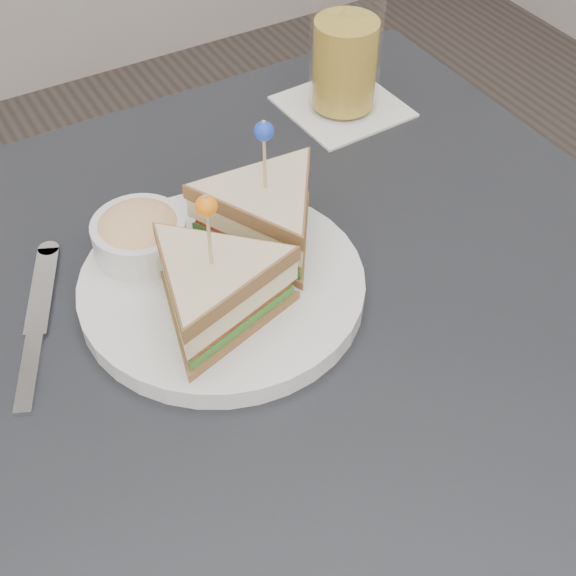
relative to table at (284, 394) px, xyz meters
The scene contains 4 objects.
table is the anchor object (origin of this frame).
plate_meal 0.14m from the table, 99.66° to the left, with size 0.31×0.31×0.15m.
cutlery_knife 0.23m from the table, 146.82° to the left, with size 0.10×0.19×0.01m.
drink_set 0.39m from the table, 49.15° to the left, with size 0.13×0.13×0.16m.
Camera 1 is at (-0.22, -0.39, 1.27)m, focal length 50.00 mm.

